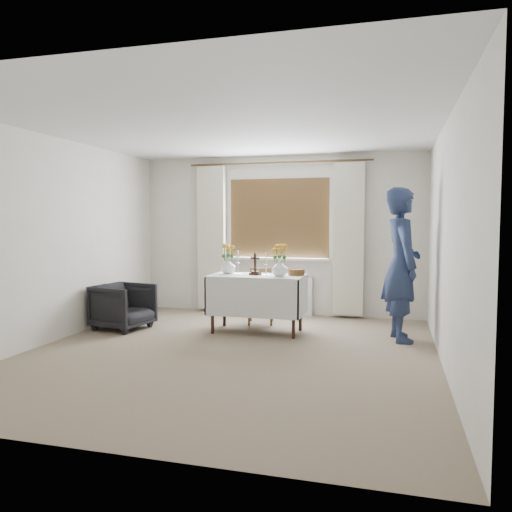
{
  "coord_description": "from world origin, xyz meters",
  "views": [
    {
      "loc": [
        1.74,
        -5.22,
        1.47
      ],
      "look_at": [
        0.06,
        0.9,
        1.03
      ],
      "focal_mm": 35.0,
      "sensor_mm": 36.0,
      "label": 1
    }
  ],
  "objects_px": {
    "person": "(402,264)",
    "flower_vase_right": "(280,268)",
    "armchair": "(123,306)",
    "wooden_cross": "(255,264)",
    "altar_table": "(257,304)",
    "wooden_chair": "(261,296)",
    "flower_vase_left": "(228,266)"
  },
  "relations": [
    {
      "from": "altar_table",
      "to": "wooden_cross",
      "type": "height_order",
      "value": "wooden_cross"
    },
    {
      "from": "altar_table",
      "to": "wooden_chair",
      "type": "height_order",
      "value": "wooden_chair"
    },
    {
      "from": "altar_table",
      "to": "wooden_chair",
      "type": "relative_size",
      "value": 1.56
    },
    {
      "from": "wooden_chair",
      "to": "flower_vase_right",
      "type": "height_order",
      "value": "flower_vase_right"
    },
    {
      "from": "person",
      "to": "flower_vase_right",
      "type": "distance_m",
      "value": 1.52
    },
    {
      "from": "flower_vase_right",
      "to": "armchair",
      "type": "bearing_deg",
      "value": -173.34
    },
    {
      "from": "altar_table",
      "to": "wooden_cross",
      "type": "distance_m",
      "value": 0.53
    },
    {
      "from": "wooden_chair",
      "to": "armchair",
      "type": "xyz_separation_m",
      "value": [
        -1.72,
        -0.86,
        -0.09
      ]
    },
    {
      "from": "armchair",
      "to": "altar_table",
      "type": "bearing_deg",
      "value": -69.57
    },
    {
      "from": "wooden_cross",
      "to": "armchair",
      "type": "bearing_deg",
      "value": -156.57
    },
    {
      "from": "wooden_chair",
      "to": "wooden_cross",
      "type": "height_order",
      "value": "wooden_cross"
    },
    {
      "from": "person",
      "to": "flower_vase_right",
      "type": "bearing_deg",
      "value": 79.57
    },
    {
      "from": "armchair",
      "to": "person",
      "type": "xyz_separation_m",
      "value": [
        3.64,
        0.34,
        0.63
      ]
    },
    {
      "from": "altar_table",
      "to": "armchair",
      "type": "height_order",
      "value": "altar_table"
    },
    {
      "from": "altar_table",
      "to": "armchair",
      "type": "distance_m",
      "value": 1.84
    },
    {
      "from": "armchair",
      "to": "person",
      "type": "distance_m",
      "value": 3.71
    },
    {
      "from": "wooden_chair",
      "to": "flower_vase_left",
      "type": "height_order",
      "value": "flower_vase_left"
    },
    {
      "from": "wooden_chair",
      "to": "person",
      "type": "distance_m",
      "value": 2.07
    },
    {
      "from": "person",
      "to": "armchair",
      "type": "bearing_deg",
      "value": 81.35
    },
    {
      "from": "wooden_chair",
      "to": "flower_vase_right",
      "type": "xyz_separation_m",
      "value": [
        0.41,
        -0.61,
        0.47
      ]
    },
    {
      "from": "wooden_cross",
      "to": "wooden_chair",
      "type": "bearing_deg",
      "value": 109.92
    },
    {
      "from": "wooden_cross",
      "to": "flower_vase_right",
      "type": "bearing_deg",
      "value": 1.01
    },
    {
      "from": "armchair",
      "to": "flower_vase_right",
      "type": "relative_size",
      "value": 3.19
    },
    {
      "from": "altar_table",
      "to": "person",
      "type": "relative_size",
      "value": 0.66
    },
    {
      "from": "person",
      "to": "flower_vase_left",
      "type": "xyz_separation_m",
      "value": [
        -2.26,
        0.03,
        -0.08
      ]
    },
    {
      "from": "flower_vase_left",
      "to": "wooden_chair",
      "type": "bearing_deg",
      "value": 55.46
    },
    {
      "from": "wooden_cross",
      "to": "flower_vase_left",
      "type": "bearing_deg",
      "value": -174.75
    },
    {
      "from": "wooden_chair",
      "to": "person",
      "type": "xyz_separation_m",
      "value": [
        1.93,
        -0.52,
        0.55
      ]
    },
    {
      "from": "armchair",
      "to": "wooden_cross",
      "type": "relative_size",
      "value": 2.33
    },
    {
      "from": "wooden_chair",
      "to": "altar_table",
      "type": "bearing_deg",
      "value": -91.51
    },
    {
      "from": "armchair",
      "to": "flower_vase_right",
      "type": "xyz_separation_m",
      "value": [
        2.13,
        0.25,
        0.56
      ]
    },
    {
      "from": "wooden_chair",
      "to": "flower_vase_left",
      "type": "xyz_separation_m",
      "value": [
        -0.33,
        -0.48,
        0.47
      ]
    }
  ]
}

